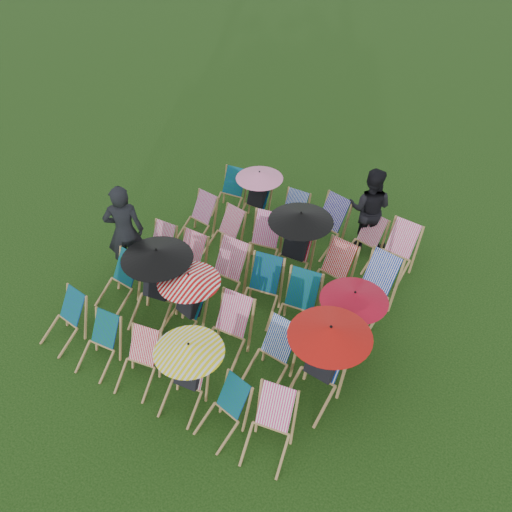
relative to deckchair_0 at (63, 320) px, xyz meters
The scene contains 33 objects.
ground 3.10m from the deckchair_0, 47.38° to the left, with size 100.00×100.00×0.00m, color black.
deckchair_0 is the anchor object (origin of this frame).
deckchair_1 0.87m from the deckchair_0, ahead, with size 0.63×0.82×0.83m.
deckchair_2 1.65m from the deckchair_0, ahead, with size 0.70×0.87×0.84m.
deckchair_3 2.55m from the deckchair_0, ahead, with size 1.03×1.11×1.23m.
deckchair_4 3.27m from the deckchair_0, ahead, with size 0.67×0.84×0.82m.
deckchair_5 4.00m from the deckchair_0, ahead, with size 0.76×0.95×0.93m.
deckchair_6 1.20m from the deckchair_0, 84.38° to the left, with size 0.63×0.85×0.88m.
deckchair_7 1.63m from the deckchair_0, 52.95° to the left, with size 1.21×1.31×1.44m.
deckchair_8 2.06m from the deckchair_0, 38.44° to the left, with size 1.05×1.12×1.24m.
deckchair_9 2.76m from the deckchair_0, 25.84° to the left, with size 0.72×0.96×0.99m.
deckchair_10 3.54m from the deckchair_0, 19.64° to the left, with size 0.68×0.91×0.93m.
deckchair_11 4.35m from the deckchair_0, 17.04° to the left, with size 1.23×1.29×1.46m.
deckchair_12 2.28m from the deckchair_0, 87.60° to the left, with size 0.60×0.81×0.84m.
deckchair_13 2.39m from the deckchair_0, 70.12° to the left, with size 0.61×0.85×0.91m.
deckchair_14 2.83m from the deckchair_0, 54.40° to the left, with size 0.70×0.96×1.03m.
deckchair_15 3.37m from the deckchair_0, 44.22° to the left, with size 0.80×0.99×0.97m.
deckchair_16 3.92m from the deckchair_0, 36.27° to the left, with size 0.78×0.99×0.99m.
deckchair_17 4.67m from the deckchair_0, 29.49° to the left, with size 1.08×1.15×1.28m.
deckchair_18 3.49m from the deckchair_0, 87.68° to the left, with size 0.66×0.86×0.88m.
deckchair_19 3.52m from the deckchair_0, 75.46° to the left, with size 0.68×0.86×0.86m.
deckchair_20 3.87m from the deckchair_0, 63.22° to the left, with size 0.81×1.01×0.98m.
deckchair_21 4.28m from the deckchair_0, 55.21° to the left, with size 1.20×1.26×1.42m.
deckchair_22 4.71m from the deckchair_0, 46.43° to the left, with size 0.74×0.96×0.97m.
deckchair_23 5.29m from the deckchair_0, 40.26° to the left, with size 0.81×1.03×1.03m.
deckchair_24 4.64m from the deckchair_0, 88.04° to the left, with size 0.69×0.88×0.88m.
deckchair_25 4.71m from the deckchair_0, 79.73° to the left, with size 0.99×1.02×1.17m.
deckchair_26 4.90m from the deckchair_0, 69.59° to the left, with size 0.60×0.82×0.87m.
deckchair_27 5.26m from the deckchair_0, 61.76° to the left, with size 0.84×1.04×1.00m.
deckchair_28 5.74m from the deckchair_0, 54.21° to the left, with size 0.71×0.89×0.87m.
deckchair_29 6.11m from the deckchair_0, 49.04° to the left, with size 0.71×0.94×0.97m.
person_left 1.98m from the deckchair_0, 97.79° to the left, with size 0.71×0.47×1.95m, color black.
person_rear 6.06m from the deckchair_0, 58.14° to the left, with size 0.86×0.67×1.77m, color black.
Camera 1 is at (4.22, -6.08, 7.33)m, focal length 40.00 mm.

